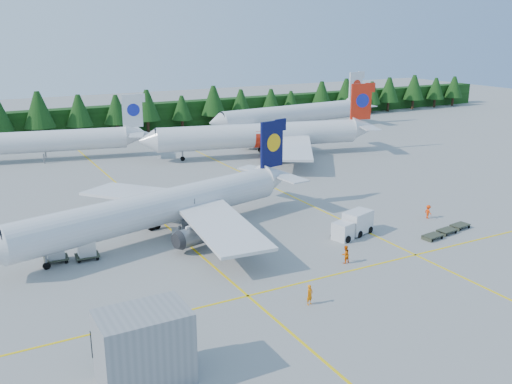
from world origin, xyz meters
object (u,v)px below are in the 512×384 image
airliner_navy (150,211)px  service_truck (353,225)px  airliner_red (255,136)px  airstairs (189,231)px

airliner_navy → service_truck: (20.85, -9.70, -2.13)m
airliner_navy → airliner_red: 44.79m
airliner_red → airstairs: (-26.75, -33.60, -3.11)m
airliner_red → service_truck: airliner_red is taller
service_truck → airstairs: bearing=135.8°
airliner_navy → service_truck: airliner_navy is taller
airliner_navy → airstairs: bearing=-29.4°
airliner_navy → airliner_red: bearing=32.5°
airliner_red → airstairs: 43.06m
airstairs → service_truck: airstairs is taller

